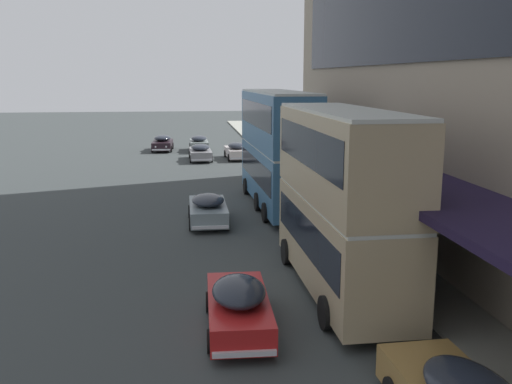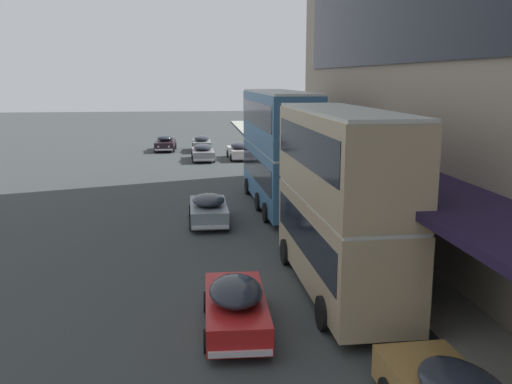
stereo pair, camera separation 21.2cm
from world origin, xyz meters
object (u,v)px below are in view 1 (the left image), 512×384
object	(u,v)px
transit_bus_kerbside_front	(341,196)
sedan_lead_mid	(239,305)
sedan_trailing_near	(163,143)
fire_hydrant	(391,259)
transit_bus_kerbside_rear	(277,146)
sedan_second_near	(199,143)
sedan_lead_near	(208,209)
sedan_trailing_mid	(236,151)
sedan_second_mid	(200,152)

from	to	relation	value
transit_bus_kerbside_front	sedan_lead_mid	size ratio (longest dim) A/B	2.00
sedan_trailing_near	fire_hydrant	xyz separation A→B (m)	(9.70, -37.29, -0.26)
transit_bus_kerbside_front	fire_hydrant	xyz separation A→B (m)	(2.47, 1.74, -2.83)
transit_bus_kerbside_rear	sedan_second_near	xyz separation A→B (m)	(-3.66, 25.17, -2.69)
sedan_second_near	sedan_lead_near	xyz separation A→B (m)	(-0.34, -28.48, -0.01)
transit_bus_kerbside_front	sedan_second_near	xyz separation A→B (m)	(-3.66, 38.23, -2.56)
sedan_lead_mid	sedan_lead_near	bearing A→B (deg)	91.57
sedan_second_near	sedan_trailing_mid	bearing A→B (deg)	-62.40
transit_bus_kerbside_front	sedan_trailing_near	world-z (taller)	transit_bus_kerbside_front
sedan_second_mid	sedan_second_near	size ratio (longest dim) A/B	1.07
transit_bus_kerbside_front	sedan_trailing_mid	size ratio (longest dim) A/B	1.99
sedan_lead_mid	sedan_lead_near	size ratio (longest dim) A/B	1.02
sedan_second_near	transit_bus_kerbside_rear	bearing A→B (deg)	-81.73
transit_bus_kerbside_rear	sedan_second_near	distance (m)	25.57
transit_bus_kerbside_rear	sedan_second_near	bearing A→B (deg)	98.27
sedan_second_mid	sedan_trailing_near	world-z (taller)	sedan_trailing_near
fire_hydrant	sedan_second_near	bearing A→B (deg)	99.55
sedan_lead_mid	sedan_lead_near	world-z (taller)	sedan_lead_mid
transit_bus_kerbside_rear	sedan_trailing_mid	size ratio (longest dim) A/B	2.37
transit_bus_kerbside_front	fire_hydrant	distance (m)	4.14
transit_bus_kerbside_front	fire_hydrant	bearing A→B (deg)	35.07
sedan_trailing_near	fire_hydrant	size ratio (longest dim) A/B	6.60
sedan_second_near	fire_hydrant	distance (m)	37.01
transit_bus_kerbside_rear	sedan_second_mid	bearing A→B (deg)	101.19
fire_hydrant	sedan_trailing_mid	bearing A→B (deg)	95.62
sedan_trailing_near	sedan_second_near	size ratio (longest dim) A/B	1.03
sedan_lead_near	fire_hydrant	size ratio (longest dim) A/B	6.48
sedan_trailing_mid	fire_hydrant	world-z (taller)	sedan_trailing_mid
transit_bus_kerbside_rear	sedan_lead_near	world-z (taller)	transit_bus_kerbside_rear
sedan_second_mid	sedan_second_near	xyz separation A→B (m)	(0.05, 6.42, 0.04)
sedan_trailing_near	transit_bus_kerbside_rear	bearing A→B (deg)	-74.46
sedan_trailing_mid	sedan_trailing_near	bearing A→B (deg)	134.58
sedan_second_near	sedan_trailing_mid	distance (m)	6.78
sedan_lead_near	fire_hydrant	distance (m)	10.31
sedan_lead_near	sedan_second_mid	bearing A→B (deg)	89.24
sedan_second_mid	sedan_lead_near	xyz separation A→B (m)	(-0.29, -22.06, 0.03)
sedan_lead_near	fire_hydrant	xyz separation A→B (m)	(6.48, -8.01, -0.25)
sedan_lead_mid	fire_hydrant	size ratio (longest dim) A/B	6.58
sedan_trailing_mid	transit_bus_kerbside_front	bearing A→B (deg)	-89.07
sedan_trailing_near	sedan_second_near	world-z (taller)	sedan_second_near
transit_bus_kerbside_front	sedan_trailing_near	xyz separation A→B (m)	(-7.23, 39.03, -2.57)
sedan_lead_near	sedan_lead_mid	bearing A→B (deg)	-88.43
transit_bus_kerbside_front	sedan_second_near	world-z (taller)	transit_bus_kerbside_front
sedan_lead_mid	sedan_trailing_near	size ratio (longest dim) A/B	1.00
fire_hydrant	transit_bus_kerbside_rear	bearing A→B (deg)	102.36
sedan_second_mid	sedan_trailing_mid	distance (m)	3.22
sedan_trailing_near	sedan_second_near	xyz separation A→B (m)	(3.56, -0.80, 0.01)
transit_bus_kerbside_rear	sedan_lead_mid	distance (m)	16.31
transit_bus_kerbside_front	sedan_trailing_mid	xyz separation A→B (m)	(-0.52, 32.23, -2.58)
sedan_lead_mid	sedan_second_mid	distance (m)	34.41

